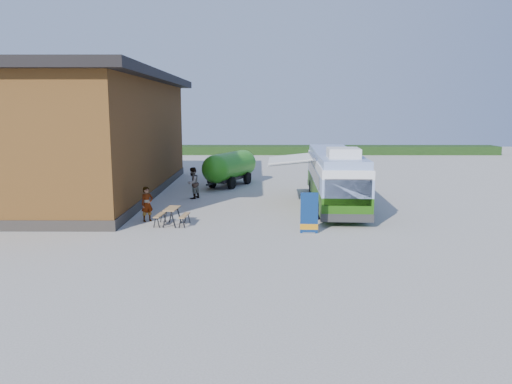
{
  "coord_description": "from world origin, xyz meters",
  "views": [
    {
      "loc": [
        -0.16,
        -21.3,
        5.34
      ],
      "look_at": [
        -0.29,
        2.22,
        1.4
      ],
      "focal_mm": 35.0,
      "sensor_mm": 36.0,
      "label": 1
    }
  ],
  "objects_px": {
    "bus": "(335,176)",
    "picnic_table": "(172,212)",
    "banner": "(309,217)",
    "slurry_tanker": "(230,167)",
    "person_a": "(147,204)",
    "person_b": "(193,183)"
  },
  "relations": [
    {
      "from": "slurry_tanker",
      "to": "person_a",
      "type": "bearing_deg",
      "value": -83.02
    },
    {
      "from": "banner",
      "to": "person_a",
      "type": "xyz_separation_m",
      "value": [
        -7.51,
        2.29,
        0.1
      ]
    },
    {
      "from": "picnic_table",
      "to": "slurry_tanker",
      "type": "relative_size",
      "value": 0.26
    },
    {
      "from": "person_b",
      "to": "picnic_table",
      "type": "bearing_deg",
      "value": 26.44
    },
    {
      "from": "banner",
      "to": "person_a",
      "type": "bearing_deg",
      "value": 165.49
    },
    {
      "from": "bus",
      "to": "person_a",
      "type": "height_order",
      "value": "bus"
    },
    {
      "from": "person_b",
      "to": "slurry_tanker",
      "type": "xyz_separation_m",
      "value": [
        1.97,
        5.04,
        0.41
      ]
    },
    {
      "from": "bus",
      "to": "person_a",
      "type": "distance_m",
      "value": 10.47
    },
    {
      "from": "person_a",
      "to": "bus",
      "type": "bearing_deg",
      "value": -16.57
    },
    {
      "from": "bus",
      "to": "person_b",
      "type": "xyz_separation_m",
      "value": [
        -8.19,
        1.99,
        -0.71
      ]
    },
    {
      "from": "banner",
      "to": "person_b",
      "type": "bearing_deg",
      "value": 128.46
    },
    {
      "from": "bus",
      "to": "picnic_table",
      "type": "xyz_separation_m",
      "value": [
        -8.24,
        -4.99,
        -1.05
      ]
    },
    {
      "from": "banner",
      "to": "slurry_tanker",
      "type": "xyz_separation_m",
      "value": [
        -4.17,
        13.49,
        0.62
      ]
    },
    {
      "from": "banner",
      "to": "picnic_table",
      "type": "height_order",
      "value": "banner"
    },
    {
      "from": "banner",
      "to": "person_a",
      "type": "distance_m",
      "value": 7.86
    },
    {
      "from": "person_b",
      "to": "person_a",
      "type": "bearing_deg",
      "value": 14.25
    },
    {
      "from": "bus",
      "to": "person_b",
      "type": "bearing_deg",
      "value": 168.82
    },
    {
      "from": "bus",
      "to": "slurry_tanker",
      "type": "relative_size",
      "value": 1.92
    },
    {
      "from": "picnic_table",
      "to": "person_b",
      "type": "relative_size",
      "value": 0.82
    },
    {
      "from": "person_a",
      "to": "slurry_tanker",
      "type": "xyz_separation_m",
      "value": [
        3.34,
        11.19,
        0.52
      ]
    },
    {
      "from": "bus",
      "to": "person_a",
      "type": "relative_size",
      "value": 6.79
    },
    {
      "from": "picnic_table",
      "to": "person_a",
      "type": "height_order",
      "value": "person_a"
    }
  ]
}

